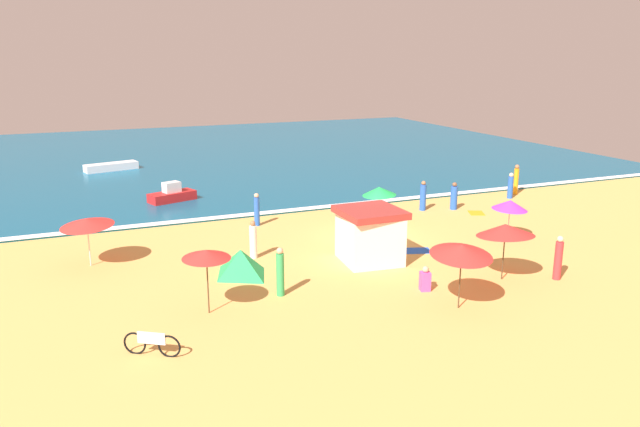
% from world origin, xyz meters
% --- Properties ---
extents(ground_plane, '(60.00, 60.00, 0.00)m').
position_xyz_m(ground_plane, '(0.00, 0.00, 0.00)').
color(ground_plane, '#E0A856').
extents(ocean_water, '(60.00, 44.00, 0.10)m').
position_xyz_m(ocean_water, '(0.00, 28.00, 0.05)').
color(ocean_water, '#0F567A').
rests_on(ocean_water, ground_plane).
extents(wave_breaker_foam, '(57.00, 0.70, 0.01)m').
position_xyz_m(wave_breaker_foam, '(0.00, 6.30, 0.10)').
color(wave_breaker_foam, white).
rests_on(wave_breaker_foam, ocean_water).
extents(lifeguard_cabana, '(2.56, 2.66, 2.33)m').
position_xyz_m(lifeguard_cabana, '(-1.54, -3.07, 1.19)').
color(lifeguard_cabana, white).
rests_on(lifeguard_cabana, ground_plane).
extents(beach_umbrella_0, '(2.39, 2.39, 1.97)m').
position_xyz_m(beach_umbrella_0, '(6.19, -2.70, 1.69)').
color(beach_umbrella_0, silver).
rests_on(beach_umbrella_0, ground_plane).
extents(beach_umbrella_1, '(3.11, 3.11, 2.16)m').
position_xyz_m(beach_umbrella_1, '(-12.71, 0.99, 1.91)').
color(beach_umbrella_1, silver).
rests_on(beach_umbrella_1, ground_plane).
extents(beach_umbrella_3, '(2.24, 2.27, 2.47)m').
position_xyz_m(beach_umbrella_3, '(-0.97, -8.81, 2.15)').
color(beach_umbrella_3, '#4C3823').
rests_on(beach_umbrella_3, ground_plane).
extents(beach_umbrella_4, '(2.02, 2.02, 2.33)m').
position_xyz_m(beach_umbrella_4, '(-9.20, -5.82, 2.14)').
color(beach_umbrella_4, '#4C3823').
rests_on(beach_umbrella_4, ground_plane).
extents(beach_umbrella_5, '(2.61, 2.64, 2.38)m').
position_xyz_m(beach_umbrella_5, '(2.30, -7.10, 2.05)').
color(beach_umbrella_5, '#4C3823').
rests_on(beach_umbrella_5, ground_plane).
extents(beach_umbrella_6, '(2.02, 2.00, 2.10)m').
position_xyz_m(beach_umbrella_6, '(1.54, 1.87, 1.83)').
color(beach_umbrella_6, silver).
rests_on(beach_umbrella_6, ground_plane).
extents(beach_tent, '(2.35, 2.54, 1.09)m').
position_xyz_m(beach_tent, '(-7.14, -2.61, 0.54)').
color(beach_tent, green).
rests_on(beach_tent, ground_plane).
extents(parked_bicycle, '(1.55, 1.06, 0.76)m').
position_xyz_m(parked_bicycle, '(-11.46, -8.22, 0.38)').
color(parked_bicycle, black).
rests_on(parked_bicycle, ground_plane).
extents(beachgoer_0, '(0.42, 0.42, 1.92)m').
position_xyz_m(beachgoer_0, '(13.07, 4.98, 0.94)').
color(beachgoer_0, orange).
rests_on(beachgoer_0, ground_plane).
extents(beachgoer_1, '(0.42, 0.42, 1.79)m').
position_xyz_m(beachgoer_1, '(4.32, -7.94, 0.86)').
color(beachgoer_1, red).
rests_on(beachgoer_1, ground_plane).
extents(beachgoer_2, '(0.34, 0.34, 1.61)m').
position_xyz_m(beachgoer_2, '(12.00, 4.20, 0.77)').
color(beachgoer_2, blue).
rests_on(beachgoer_2, ground_plane).
extents(beachgoer_4, '(0.56, 0.56, 1.59)m').
position_xyz_m(beachgoer_4, '(7.14, 3.20, 0.73)').
color(beachgoer_4, blue).
rests_on(beachgoer_4, ground_plane).
extents(beachgoer_5, '(0.45, 0.45, 0.97)m').
position_xyz_m(beachgoer_5, '(-1.17, -6.93, 0.43)').
color(beachgoer_5, '#D84CA5').
rests_on(beachgoer_5, ground_plane).
extents(beachgoer_6, '(0.50, 0.50, 1.72)m').
position_xyz_m(beachgoer_6, '(5.38, 3.70, 0.81)').
color(beachgoer_6, blue).
rests_on(beachgoer_6, ground_plane).
extents(beachgoer_7, '(0.36, 0.36, 1.70)m').
position_xyz_m(beachgoer_7, '(-6.05, -0.73, 0.80)').
color(beachgoer_7, white).
rests_on(beachgoer_7, ground_plane).
extents(beachgoer_8, '(0.40, 0.40, 1.86)m').
position_xyz_m(beachgoer_8, '(-6.39, -5.28, 0.90)').
color(beachgoer_8, green).
rests_on(beachgoer_8, ground_plane).
extents(beachgoer_9, '(0.32, 0.32, 1.73)m').
position_xyz_m(beachgoer_9, '(-4.34, 4.27, 0.84)').
color(beachgoer_9, blue).
rests_on(beachgoer_9, ground_plane).
extents(beach_towel_0, '(1.75, 1.37, 0.01)m').
position_xyz_m(beach_towel_0, '(0.98, -2.60, 0.01)').
color(beach_towel_0, blue).
rests_on(beach_towel_0, ground_plane).
extents(beach_towel_1, '(1.20, 1.34, 0.01)m').
position_xyz_m(beach_towel_1, '(7.83, 1.95, 0.01)').
color(beach_towel_1, orange).
rests_on(beach_towel_1, ground_plane).
extents(small_boat_0, '(4.05, 2.00, 0.56)m').
position_xyz_m(small_boat_0, '(-10.07, 23.13, 0.38)').
color(small_boat_0, white).
rests_on(small_boat_0, ocean_water).
extents(small_boat_1, '(2.98, 1.96, 1.17)m').
position_xyz_m(small_boat_1, '(-7.54, 11.17, 0.49)').
color(small_boat_1, red).
rests_on(small_boat_1, ocean_water).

